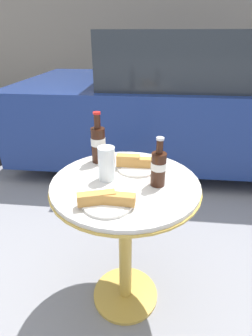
{
  "coord_description": "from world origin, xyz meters",
  "views": [
    {
      "loc": [
        0.11,
        -1.02,
        1.35
      ],
      "look_at": [
        0.0,
        0.03,
        0.81
      ],
      "focal_mm": 28.0,
      "sensor_mm": 36.0,
      "label": 1
    }
  ],
  "objects_px": {
    "parked_car": "(218,104)",
    "lunch_plate_near": "(107,201)",
    "cola_bottle_left": "(98,143)",
    "cola_bottle_right": "(158,167)",
    "lunch_plate_far": "(137,165)",
    "bistro_table": "(125,213)",
    "drinking_glass": "(107,165)"
  },
  "relations": [
    {
      "from": "parked_car",
      "to": "lunch_plate_near",
      "type": "bearing_deg",
      "value": -111.51
    },
    {
      "from": "parked_car",
      "to": "cola_bottle_left",
      "type": "bearing_deg",
      "value": -118.11
    },
    {
      "from": "cola_bottle_right",
      "to": "lunch_plate_far",
      "type": "bearing_deg",
      "value": 125.15
    },
    {
      "from": "bistro_table",
      "to": "drinking_glass",
      "type": "bearing_deg",
      "value": 171.44
    },
    {
      "from": "bistro_table",
      "to": "lunch_plate_far",
      "type": "xyz_separation_m",
      "value": [
        0.04,
        0.13,
        0.2
      ]
    },
    {
      "from": "bistro_table",
      "to": "lunch_plate_far",
      "type": "height_order",
      "value": "lunch_plate_far"
    },
    {
      "from": "bistro_table",
      "to": "cola_bottle_right",
      "type": "relative_size",
      "value": 3.47
    },
    {
      "from": "cola_bottle_right",
      "to": "lunch_plate_near",
      "type": "bearing_deg",
      "value": -137.64
    },
    {
      "from": "bistro_table",
      "to": "cola_bottle_left",
      "type": "relative_size",
      "value": 2.93
    },
    {
      "from": "cola_bottle_right",
      "to": "drinking_glass",
      "type": "height_order",
      "value": "cola_bottle_right"
    },
    {
      "from": "bistro_table",
      "to": "parked_car",
      "type": "height_order",
      "value": "parked_car"
    },
    {
      "from": "lunch_plate_near",
      "to": "parked_car",
      "type": "xyz_separation_m",
      "value": [
        0.88,
        2.24,
        -0.13
      ]
    },
    {
      "from": "lunch_plate_far",
      "to": "cola_bottle_left",
      "type": "bearing_deg",
      "value": 162.44
    },
    {
      "from": "bistro_table",
      "to": "lunch_plate_far",
      "type": "distance_m",
      "value": 0.24
    },
    {
      "from": "cola_bottle_right",
      "to": "parked_car",
      "type": "xyz_separation_m",
      "value": [
        0.69,
        2.07,
        -0.2
      ]
    },
    {
      "from": "cola_bottle_left",
      "to": "lunch_plate_far",
      "type": "xyz_separation_m",
      "value": [
        0.2,
        -0.06,
        -0.08
      ]
    },
    {
      "from": "cola_bottle_left",
      "to": "drinking_glass",
      "type": "relative_size",
      "value": 1.67
    },
    {
      "from": "drinking_glass",
      "to": "lunch_plate_far",
      "type": "height_order",
      "value": "drinking_glass"
    },
    {
      "from": "drinking_glass",
      "to": "lunch_plate_far",
      "type": "xyz_separation_m",
      "value": [
        0.13,
        0.12,
        -0.05
      ]
    },
    {
      "from": "cola_bottle_right",
      "to": "cola_bottle_left",
      "type": "bearing_deg",
      "value": 145.39
    },
    {
      "from": "bistro_table",
      "to": "drinking_glass",
      "type": "xyz_separation_m",
      "value": [
        -0.08,
        0.01,
        0.25
      ]
    },
    {
      "from": "cola_bottle_left",
      "to": "lunch_plate_near",
      "type": "relative_size",
      "value": 1.18
    },
    {
      "from": "drinking_glass",
      "to": "lunch_plate_near",
      "type": "xyz_separation_m",
      "value": [
        0.04,
        -0.2,
        -0.05
      ]
    },
    {
      "from": "cola_bottle_left",
      "to": "drinking_glass",
      "type": "distance_m",
      "value": 0.2
    },
    {
      "from": "bistro_table",
      "to": "cola_bottle_right",
      "type": "height_order",
      "value": "cola_bottle_right"
    },
    {
      "from": "cola_bottle_left",
      "to": "lunch_plate_near",
      "type": "distance_m",
      "value": 0.41
    },
    {
      "from": "bistro_table",
      "to": "parked_car",
      "type": "relative_size",
      "value": 0.17
    },
    {
      "from": "parked_car",
      "to": "bistro_table",
      "type": "bearing_deg",
      "value": -112.13
    },
    {
      "from": "drinking_glass",
      "to": "bistro_table",
      "type": "bearing_deg",
      "value": -8.56
    },
    {
      "from": "lunch_plate_far",
      "to": "bistro_table",
      "type": "bearing_deg",
      "value": -107.68
    },
    {
      "from": "drinking_glass",
      "to": "lunch_plate_near",
      "type": "bearing_deg",
      "value": -80.17
    },
    {
      "from": "drinking_glass",
      "to": "parked_car",
      "type": "height_order",
      "value": "parked_car"
    }
  ]
}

